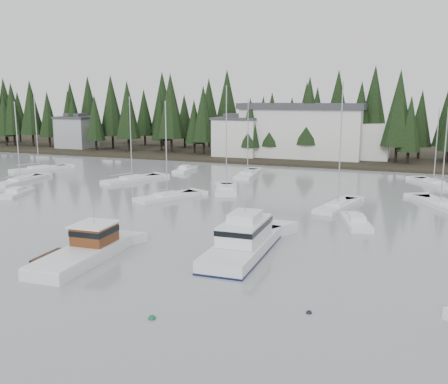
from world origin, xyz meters
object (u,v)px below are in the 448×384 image
object	(u,v)px
sailboat_7	(39,170)
sailboat_11	(433,184)
sailboat_3	(167,198)
runabout_3	(185,170)
lobster_boat_brown	(83,253)
sailboat_10	(440,206)
harbor_inn	(312,131)
sailboat_8	(21,182)
sailboat_4	(132,180)
runabout_1	(357,224)
sailboat_5	(338,207)
house_west	(237,136)
house_far_west	(77,131)
sailboat_2	(226,191)
sailboat_9	(248,175)
cabin_cruiser_center	(243,244)
runabout_0	(15,194)

from	to	relation	value
sailboat_7	sailboat_11	bearing A→B (deg)	-57.39
sailboat_3	runabout_3	xyz separation A→B (m)	(-8.06, 22.05, 0.06)
lobster_boat_brown	sailboat_10	size ratio (longest dim) A/B	0.85
harbor_inn	sailboat_3	size ratio (longest dim) A/B	2.31
lobster_boat_brown	sailboat_8	size ratio (longest dim) A/B	0.82
sailboat_4	runabout_1	size ratio (longest dim) A/B	1.91
sailboat_4	sailboat_5	bearing A→B (deg)	-81.87
runabout_3	sailboat_10	bearing A→B (deg)	-113.98
house_west	house_far_west	world-z (taller)	house_west
runabout_1	sailboat_2	bearing A→B (deg)	40.58
sailboat_9	runabout_1	size ratio (longest dim) A/B	1.85
sailboat_9	runabout_1	xyz separation A→B (m)	(20.33, -26.42, 0.07)
harbor_inn	cabin_cruiser_center	distance (m)	64.64
sailboat_9	house_far_west	bearing A→B (deg)	58.77
sailboat_10	sailboat_11	world-z (taller)	sailboat_10
harbor_inn	house_far_west	bearing A→B (deg)	-178.65
cabin_cruiser_center	runabout_1	xyz separation A→B (m)	(7.75, 12.74, -0.65)
sailboat_8	sailboat_10	xyz separation A→B (m)	(58.63, 4.63, -0.00)
harbor_inn	cabin_cruiser_center	bearing A→B (deg)	-83.81
sailboat_8	sailboat_9	size ratio (longest dim) A/B	0.98
house_west	lobster_boat_brown	bearing A→B (deg)	-80.93
harbor_inn	runabout_3	bearing A→B (deg)	-125.44
sailboat_2	sailboat_7	distance (m)	38.32
sailboat_11	runabout_0	bearing A→B (deg)	89.74
house_far_west	runabout_3	xyz separation A→B (m)	(39.73, -22.98, -4.27)
sailboat_2	runabout_1	world-z (taller)	sailboat_2
house_far_west	runabout_0	distance (m)	57.80
lobster_boat_brown	sailboat_9	distance (m)	45.35
harbor_inn	sailboat_5	world-z (taller)	sailboat_5
house_west	sailboat_10	bearing A→B (deg)	-42.95
sailboat_5	sailboat_9	xyz separation A→B (m)	(-17.37, 19.09, -0.03)
sailboat_7	runabout_3	bearing A→B (deg)	-47.10
runabout_1	house_west	bearing A→B (deg)	15.58
cabin_cruiser_center	lobster_boat_brown	bearing A→B (deg)	117.19
harbor_inn	sailboat_10	bearing A→B (deg)	-59.32
lobster_boat_brown	runabout_1	world-z (taller)	lobster_boat_brown
harbor_inn	runabout_1	size ratio (longest dim) A/B	4.24
sailboat_3	sailboat_8	xyz separation A→B (m)	(-26.41, 3.02, -0.01)
sailboat_2	sailboat_3	size ratio (longest dim) A/B	1.15
sailboat_7	runabout_1	bearing A→B (deg)	-83.93
lobster_boat_brown	runabout_1	xyz separation A→B (m)	(19.06, 18.91, -0.44)
house_west	lobster_boat_brown	distance (m)	67.87
house_west	lobster_boat_brown	size ratio (longest dim) A/B	0.93
house_west	runabout_1	bearing A→B (deg)	-58.21
sailboat_3	harbor_inn	bearing A→B (deg)	14.98
sailboat_9	sailboat_10	xyz separation A→B (m)	(28.60, -13.81, -0.01)
runabout_1	sailboat_8	bearing A→B (deg)	64.78
house_far_west	sailboat_11	world-z (taller)	sailboat_11
sailboat_3	sailboat_8	bearing A→B (deg)	109.73
sailboat_8	runabout_0	distance (m)	10.72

